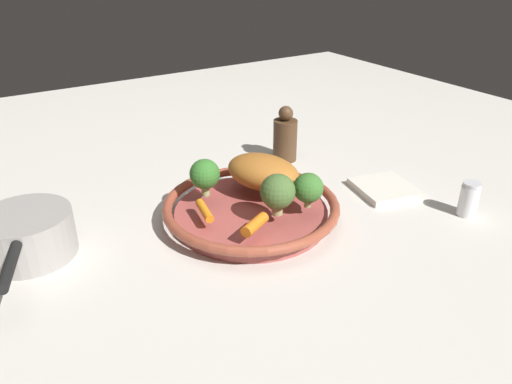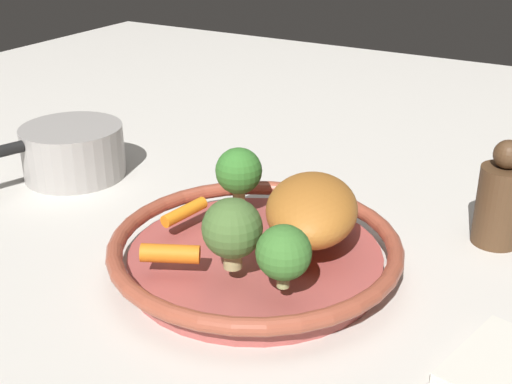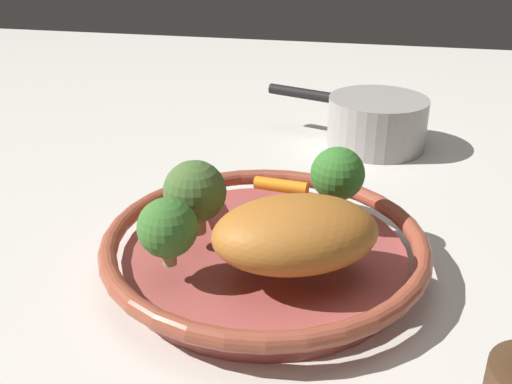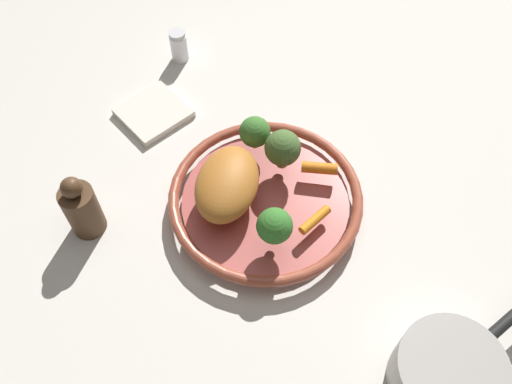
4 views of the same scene
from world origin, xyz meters
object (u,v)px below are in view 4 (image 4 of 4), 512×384
(baby_carrot_near_rim, at_px, (319,168))
(saucepan, at_px, (448,374))
(baby_carrot_right, at_px, (314,221))
(broccoli_floret_mid, at_px, (283,148))
(broccoli_floret_large, at_px, (255,132))
(serving_bowl, at_px, (265,200))
(roast_chicken_piece, at_px, (227,184))
(pepper_mill, at_px, (82,208))
(salt_shaker, at_px, (179,46))
(dish_towel, at_px, (154,113))
(broccoli_floret_small, at_px, (275,226))

(baby_carrot_near_rim, distance_m, saucepan, 0.36)
(baby_carrot_right, relative_size, broccoli_floret_mid, 0.83)
(broccoli_floret_mid, xyz_separation_m, broccoli_floret_large, (0.06, -0.01, -0.01))
(serving_bowl, relative_size, roast_chicken_piece, 2.18)
(pepper_mill, bearing_deg, broccoli_floret_mid, -127.69)
(serving_bowl, distance_m, saucepan, 0.37)
(baby_carrot_near_rim, bearing_deg, salt_shaker, -15.53)
(roast_chicken_piece, xyz_separation_m, baby_carrot_near_rim, (-0.10, -0.12, -0.02))
(baby_carrot_near_rim, height_order, baby_carrot_right, baby_carrot_near_rim)
(broccoli_floret_large, bearing_deg, pepper_mill, 62.04)
(baby_carrot_right, distance_m, broccoli_floret_mid, 0.13)
(roast_chicken_piece, relative_size, dish_towel, 1.28)
(roast_chicken_piece, relative_size, baby_carrot_near_rim, 2.48)
(baby_carrot_right, bearing_deg, broccoli_floret_small, 59.98)
(serving_bowl, height_order, baby_carrot_right, baby_carrot_right)
(dish_towel, bearing_deg, serving_bowl, 170.61)
(broccoli_floret_small, relative_size, salt_shaker, 1.05)
(dish_towel, bearing_deg, broccoli_floret_mid, -176.43)
(broccoli_floret_small, height_order, broccoli_floret_mid, broccoli_floret_mid)
(saucepan, bearing_deg, salt_shaker, -22.55)
(serving_bowl, relative_size, saucepan, 1.30)
(broccoli_floret_large, relative_size, dish_towel, 0.55)
(broccoli_floret_mid, bearing_deg, salt_shaker, -21.56)
(serving_bowl, relative_size, broccoli_floret_large, 5.07)
(baby_carrot_near_rim, bearing_deg, dish_towel, 6.80)
(baby_carrot_near_rim, distance_m, dish_towel, 0.34)
(baby_carrot_right, xyz_separation_m, broccoli_floret_large, (0.16, -0.07, 0.03))
(roast_chicken_piece, height_order, salt_shaker, roast_chicken_piece)
(baby_carrot_near_rim, distance_m, pepper_mill, 0.38)
(baby_carrot_right, bearing_deg, baby_carrot_near_rim, -63.39)
(broccoli_floret_small, height_order, saucepan, broccoli_floret_small)
(broccoli_floret_small, xyz_separation_m, broccoli_floret_mid, (0.07, -0.13, 0.00))
(pepper_mill, bearing_deg, baby_carrot_right, -147.89)
(broccoli_floret_small, xyz_separation_m, salt_shaker, (0.41, -0.26, -0.05))
(broccoli_floret_large, height_order, dish_towel, broccoli_floret_large)
(broccoli_floret_mid, relative_size, dish_towel, 0.64)
(broccoli_floret_large, distance_m, saucepan, 0.46)
(broccoli_floret_small, xyz_separation_m, broccoli_floret_large, (0.13, -0.13, -0.01))
(serving_bowl, distance_m, pepper_mill, 0.29)
(baby_carrot_near_rim, xyz_separation_m, pepper_mill, (0.26, 0.28, 0.00))
(pepper_mill, distance_m, saucepan, 0.58)
(serving_bowl, distance_m, baby_carrot_near_rim, 0.10)
(baby_carrot_right, relative_size, saucepan, 0.25)
(pepper_mill, height_order, saucepan, pepper_mill)
(baby_carrot_right, bearing_deg, broccoli_floret_large, -24.40)
(roast_chicken_piece, distance_m, baby_carrot_near_rim, 0.16)
(baby_carrot_near_rim, height_order, broccoli_floret_large, broccoli_floret_large)
(serving_bowl, relative_size, pepper_mill, 2.49)
(roast_chicken_piece, xyz_separation_m, saucepan, (-0.41, 0.06, -0.03))
(baby_carrot_near_rim, relative_size, broccoli_floret_small, 0.85)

